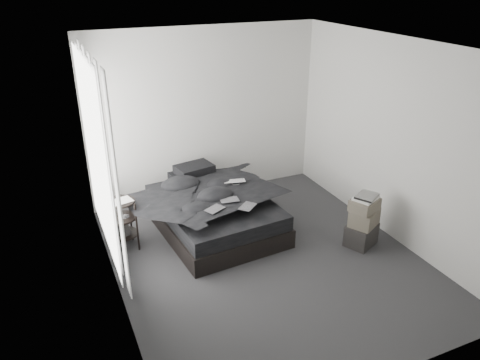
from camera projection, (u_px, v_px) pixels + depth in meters
name	position (u px, v px, depth m)	size (l,w,h in m)	color
floor	(266.00, 258.00, 5.88)	(3.60, 4.20, 0.01)	#313133
ceiling	(272.00, 46.00, 4.79)	(3.60, 4.20, 0.01)	white
wall_back	(205.00, 114.00, 7.08)	(3.60, 0.01, 2.60)	silver
wall_front	(393.00, 259.00, 3.59)	(3.60, 0.01, 2.60)	silver
wall_left	(108.00, 191.00, 4.67)	(0.01, 4.20, 2.60)	silver
wall_right	(393.00, 141.00, 6.00)	(0.01, 4.20, 2.60)	silver
window_left	(96.00, 156.00, 5.41)	(0.02, 2.00, 2.30)	white
curtain_left	(101.00, 160.00, 5.45)	(0.06, 2.12, 2.48)	white
bed	(215.00, 221.00, 6.49)	(1.42, 1.87, 0.25)	black
mattress	(214.00, 206.00, 6.39)	(1.36, 1.82, 0.20)	black
duvet	(215.00, 194.00, 6.27)	(1.38, 1.60, 0.22)	black
pillow_lower	(190.00, 177.00, 6.88)	(0.56, 0.38, 0.13)	black
pillow_upper	(194.00, 169.00, 6.85)	(0.53, 0.36, 0.12)	black
laptop	(235.00, 178.00, 6.44)	(0.30, 0.19, 0.02)	silver
comic_a	(215.00, 204.00, 5.76)	(0.24, 0.15, 0.01)	black
comic_b	(229.00, 195.00, 5.98)	(0.24, 0.15, 0.01)	black
comic_c	(248.00, 201.00, 5.82)	(0.24, 0.15, 0.01)	black
side_stand	(123.00, 225.00, 5.96)	(0.37, 0.37, 0.67)	black
papers	(121.00, 201.00, 5.82)	(0.26, 0.19, 0.01)	white
floor_books	(125.00, 233.00, 6.32)	(0.13, 0.19, 0.13)	black
box_lower	(361.00, 234.00, 6.12)	(0.39, 0.31, 0.29)	black
box_mid	(364.00, 217.00, 6.02)	(0.37, 0.29, 0.22)	#5B5448
box_upper	(365.00, 205.00, 5.93)	(0.35, 0.28, 0.15)	#5B5448
art_book_white	(366.00, 198.00, 5.90)	(0.30, 0.24, 0.03)	silver
art_book_snake	(367.00, 196.00, 5.89)	(0.29, 0.23, 0.03)	silver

